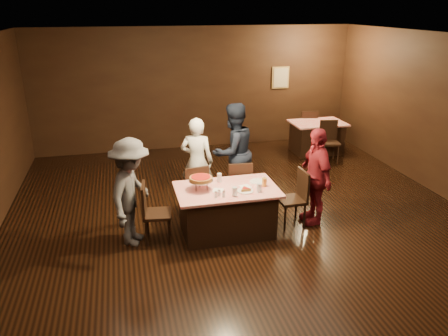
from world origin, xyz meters
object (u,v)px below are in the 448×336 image
at_px(chair_far_right, 239,185).
at_px(diner_grey_knit, 131,192).
at_px(glass_amber, 264,182).
at_px(glass_back, 219,178).
at_px(glass_front_left, 235,191).
at_px(chair_end_left, 157,213).
at_px(back_table, 317,137).
at_px(main_table, 227,211).
at_px(chair_back_far, 307,128).
at_px(pizza_stand, 201,179).
at_px(diner_white_jacket, 197,162).
at_px(chair_end_right, 292,199).
at_px(plate_empty, 257,181).
at_px(glass_front_right, 259,188).
at_px(diner_navy_hoodie, 233,152).
at_px(chair_back_near, 330,142).
at_px(diner_red_shirt, 315,176).
at_px(chair_far_left, 194,190).

height_order(chair_far_right, diner_grey_knit, diner_grey_knit).
relative_size(glass_amber, glass_back, 1.00).
bearing_deg(glass_front_left, chair_end_left, 165.38).
bearing_deg(glass_back, back_table, 44.65).
height_order(main_table, chair_back_far, chair_back_far).
bearing_deg(main_table, pizza_stand, 172.87).
bearing_deg(diner_grey_knit, diner_white_jacket, -22.58).
height_order(chair_end_right, plate_empty, chair_end_right).
xyz_separation_m(glass_front_right, glass_amber, (0.15, 0.20, 0.00)).
distance_m(diner_white_jacket, pizza_stand, 1.19).
relative_size(back_table, diner_navy_hoodie, 0.71).
bearing_deg(glass_back, diner_white_jacket, 102.49).
bearing_deg(pizza_stand, chair_end_left, -175.91).
height_order(pizza_stand, glass_front_right, pizza_stand).
bearing_deg(diner_grey_knit, chair_end_right, -67.83).
bearing_deg(glass_front_right, chair_end_right, 21.04).
height_order(chair_back_near, diner_red_shirt, diner_red_shirt).
distance_m(glass_front_left, glass_back, 0.61).
distance_m(chair_far_right, diner_grey_knit, 2.03).
relative_size(glass_front_left, glass_front_right, 1.00).
height_order(chair_far_left, plate_empty, chair_far_left).
bearing_deg(chair_far_right, glass_front_right, 97.40).
bearing_deg(glass_front_right, back_table, 53.95).
bearing_deg(chair_back_near, chair_end_right, -116.55).
bearing_deg(plate_empty, chair_end_right, -15.26).
distance_m(chair_far_left, chair_back_near, 4.09).
bearing_deg(glass_front_right, glass_amber, 53.13).
xyz_separation_m(chair_back_near, glass_front_right, (-2.71, -3.02, 0.37)).
distance_m(chair_far_left, diner_white_jacket, 0.60).
relative_size(main_table, diner_white_jacket, 0.98).
height_order(pizza_stand, glass_amber, pizza_stand).
distance_m(main_table, plate_empty, 0.69).
relative_size(glass_front_right, glass_back, 1.00).
distance_m(back_table, diner_white_jacket, 4.11).
distance_m(chair_far_left, diner_grey_knit, 1.33).
height_order(chair_back_far, plate_empty, chair_back_far).
bearing_deg(plate_empty, diner_red_shirt, -6.46).
distance_m(back_table, diner_red_shirt, 3.82).
bearing_deg(glass_front_left, chair_back_near, 44.64).
xyz_separation_m(chair_far_right, diner_navy_hoodie, (0.04, 0.54, 0.44)).
relative_size(chair_end_left, diner_grey_knit, 0.57).
xyz_separation_m(chair_back_near, chair_back_far, (0.00, 1.30, 0.00)).
bearing_deg(glass_amber, main_table, 175.24).
bearing_deg(chair_back_near, diner_white_jacket, -145.54).
bearing_deg(plate_empty, chair_far_right, 104.04).
bearing_deg(chair_end_left, plate_empty, -77.60).
bearing_deg(diner_red_shirt, glass_back, -99.34).
distance_m(diner_grey_knit, glass_amber, 2.06).
distance_m(main_table, diner_navy_hoodie, 1.46).
height_order(diner_grey_knit, glass_front_right, diner_grey_knit).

